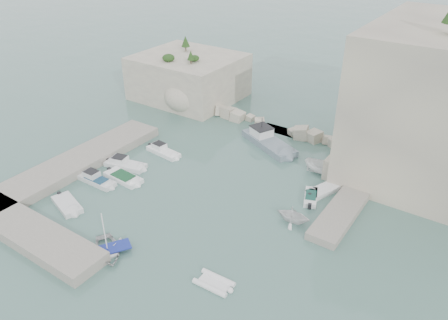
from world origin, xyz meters
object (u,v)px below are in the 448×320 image
Objects in this scene: motorboat_d at (97,183)px; tender_east_b at (310,199)px; motorboat_c at (124,179)px; motorboat_a at (164,154)px; rowboat at (108,253)px; work_boat at (269,146)px; tender_east_a at (293,221)px; tender_east_d at (325,174)px; motorboat_e at (68,207)px; inflatable_dinghy at (214,284)px; motorboat_b at (126,167)px; tender_east_c at (325,191)px.

tender_east_b is (21.82, 10.78, 0.00)m from motorboat_d.
motorboat_c is 21.54m from tender_east_b.
motorboat_c is (0.26, -7.35, 0.00)m from motorboat_a.
motorboat_a is 1.18× the size of rowboat.
work_boat is at bearing 57.67° from motorboat_d.
work_boat reaches higher than motorboat_d.
tender_east_d is at bearing -0.39° from tender_east_a.
motorboat_c is 23.78m from tender_east_d.
motorboat_e is 26.07m from tender_east_b.
tender_east_b reaches higher than inflatable_dinghy.
motorboat_b is 0.57× the size of work_boat.
tender_east_a reaches higher than tender_east_b.
tender_east_c is (2.19, 18.46, 0.00)m from inflatable_dinghy.
tender_east_a is at bearing 175.72° from tender_east_d.
work_boat is at bearing 106.96° from inflatable_dinghy.
motorboat_e is 23.71m from tender_east_a.
rowboat is at bearing -68.52° from work_boat.
tender_east_b is at bearing 27.00° from motorboat_c.
motorboat_e is (1.06, -4.99, 0.00)m from motorboat_d.
motorboat_d is 26.76m from tender_east_d.
motorboat_e is at bearing -97.44° from motorboat_b.
tender_east_a is at bearing 45.84° from motorboat_e.
motorboat_a is 21.05m from tender_east_c.
motorboat_c is at bearing 117.61° from tender_east_d.
motorboat_a is 0.96× the size of motorboat_b.
motorboat_b is 22.40m from inflatable_dinghy.
motorboat_a is 0.99× the size of motorboat_d.
rowboat is 10.52m from inflatable_dinghy.
tender_east_b is at bearing 178.37° from tender_east_d.
motorboat_b and motorboat_d have the same top height.
inflatable_dinghy is 1.04× the size of tender_east_a.
tender_east_b is (1.47, 16.06, 0.00)m from inflatable_dinghy.
tender_east_b is at bearing 25.95° from motorboat_d.
work_boat is at bearing 49.49° from motorboat_a.
work_boat reaches higher than inflatable_dinghy.
motorboat_e is (-0.99, -7.21, 0.00)m from motorboat_c.
motorboat_e is 0.94× the size of tender_east_d.
inflatable_dinghy is 25.83m from work_boat.
tender_east_a is 16.36m from work_boat.
motorboat_a is 1.01× the size of motorboat_c.
tender_east_b is 5.83m from tender_east_d.
motorboat_c is 1.16× the size of rowboat.
tender_east_d reaches higher than motorboat_a.
motorboat_d is (-1.79, -9.58, 0.00)m from motorboat_a.
tender_east_d is (18.97, 14.34, 0.00)m from motorboat_c.
motorboat_b is 1.06× the size of motorboat_c.
work_boat is at bearing 81.26° from tender_east_c.
tender_east_b is at bearing 9.65° from motorboat_a.
tender_east_a is at bearing -8.97° from rowboat.
motorboat_b is at bearing 134.22° from motorboat_c.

